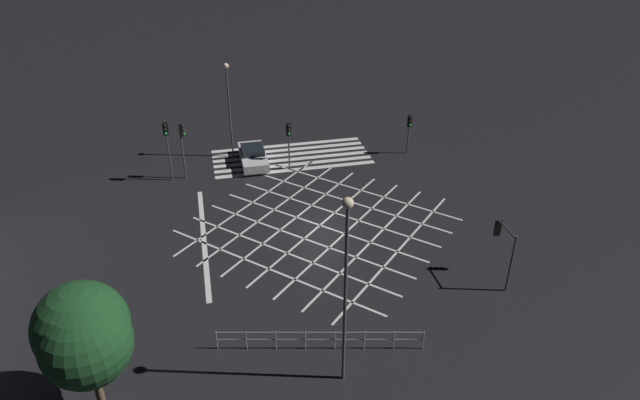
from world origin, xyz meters
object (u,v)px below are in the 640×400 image
traffic_light_median_south (289,137)px  traffic_light_nw_cross (503,240)px  street_lamp_west (346,268)px  traffic_light_se_cross (167,140)px  street_tree_far (86,344)px  waiting_car (253,156)px  traffic_light_se_main (182,140)px  street_tree_near (82,328)px  traffic_light_sw_cross (409,126)px  street_lamp_east (229,98)px

traffic_light_median_south → traffic_light_nw_cross: (-8.73, 15.42, -0.17)m
street_lamp_west → traffic_light_nw_cross: bearing=-153.2°
traffic_light_se_cross → street_tree_far: size_ratio=0.77×
traffic_light_se_cross → waiting_car: (-6.03, -1.56, -2.59)m
traffic_light_median_south → traffic_light_nw_cross: traffic_light_median_south is taller
traffic_light_se_main → street_lamp_west: (-6.26, 20.78, 2.96)m
traffic_light_nw_cross → street_tree_near: 20.65m
traffic_light_se_cross → street_lamp_west: bearing=19.5°
traffic_light_median_south → waiting_car: traffic_light_median_south is taller
street_lamp_west → traffic_light_se_main: bearing=-73.2°
street_lamp_west → waiting_car: size_ratio=1.98×
traffic_light_sw_cross → waiting_car: bearing=-94.7°
waiting_car → traffic_light_se_cross: bearing=-75.5°
waiting_car → street_lamp_west: bearing=3.3°
traffic_light_se_cross → street_lamp_east: street_lamp_east is taller
street_lamp_west → street_tree_near: street_lamp_west is taller
traffic_light_sw_cross → street_lamp_east: size_ratio=0.44×
traffic_light_sw_cross → street_tree_far: size_ratio=0.55×
traffic_light_sw_cross → street_tree_far: street_tree_far is taller
street_tree_far → traffic_light_nw_cross: bearing=-165.7°
street_tree_near → traffic_light_se_cross: bearing=-98.1°
traffic_light_median_south → traffic_light_sw_cross: bearing=94.2°
street_lamp_west → street_tree_near: 10.27m
street_tree_far → traffic_light_sw_cross: bearing=-134.4°
traffic_light_sw_cross → traffic_light_se_main: size_ratio=0.77×
street_lamp_west → street_tree_near: size_ratio=1.47×
street_lamp_west → waiting_car: street_lamp_west is taller
traffic_light_median_south → street_tree_far: bearing=-28.6°
traffic_light_nw_cross → street_lamp_east: street_lamp_east is taller
street_tree_near → street_tree_far: street_tree_near is taller
traffic_light_median_south → street_lamp_west: bearing=-3.5°
traffic_light_sw_cross → street_tree_near: (20.90, 20.51, 2.04)m
traffic_light_nw_cross → waiting_car: (11.24, -17.12, -1.89)m
traffic_light_median_south → street_lamp_west: street_lamp_west is taller
street_lamp_east → street_tree_near: street_lamp_east is taller
traffic_light_se_cross → traffic_light_nw_cross: 23.25m
traffic_light_nw_cross → street_lamp_west: (9.97, 5.04, 3.48)m
traffic_light_se_main → street_lamp_west: size_ratio=0.46×
traffic_light_nw_cross → traffic_light_se_main: bearing=45.9°
traffic_light_se_cross → traffic_light_median_south: 8.56m
traffic_light_nw_cross → street_tree_far: size_ratio=0.59×
traffic_light_se_cross → traffic_light_se_main: size_ratio=1.06×
street_lamp_west → street_tree_near: (10.12, -0.64, -1.62)m
traffic_light_se_main → street_tree_near: size_ratio=0.69×
street_lamp_west → street_tree_near: bearing=-3.6°
traffic_light_median_south → traffic_light_se_main: traffic_light_se_main is taller
traffic_light_sw_cross → traffic_light_se_main: (17.05, 0.38, 0.70)m
street_lamp_east → street_tree_far: bearing=73.0°
traffic_light_sw_cross → street_tree_far: 29.67m
traffic_light_median_south → traffic_light_se_main: size_ratio=0.88×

